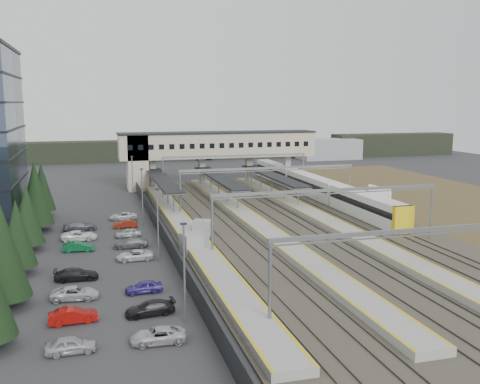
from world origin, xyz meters
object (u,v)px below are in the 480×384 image
object	(u,v)px
relay_cabin_near	(194,243)
billboard	(379,197)
train	(313,186)
footbridge	(205,148)
relay_cabin_far	(202,228)

from	to	relation	value
relay_cabin_near	billboard	distance (m)	32.80
relay_cabin_near	train	distance (m)	40.83
footbridge	train	size ratio (longest dim) A/B	0.68
footbridge	train	distance (m)	24.80
footbridge	train	bearing A→B (deg)	-47.43
billboard	relay_cabin_far	bearing A→B (deg)	-170.84
relay_cabin_far	train	distance (m)	33.93
billboard	footbridge	bearing A→B (deg)	118.07
relay_cabin_far	footbridge	world-z (taller)	footbridge
relay_cabin_far	train	bearing A→B (deg)	42.06
relay_cabin_near	train	xyz separation A→B (m)	(27.66, 30.02, 0.86)
billboard	relay_cabin_near	bearing A→B (deg)	-158.83
relay_cabin_near	billboard	xyz separation A→B (m)	(30.53, 11.83, 1.89)
train	relay_cabin_near	bearing A→B (deg)	-132.66
relay_cabin_far	footbridge	bearing A→B (deg)	77.62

